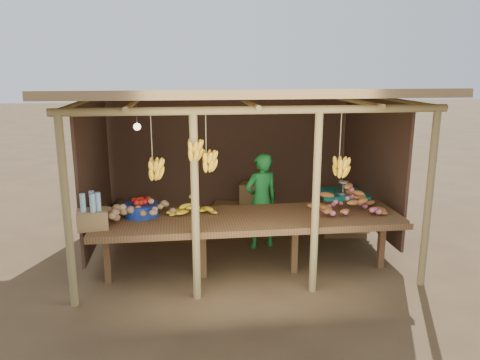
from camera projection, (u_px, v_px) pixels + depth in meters
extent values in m
plane|color=brown|center=(240.00, 247.00, 7.07)|extent=(60.00, 60.00, 0.00)
cylinder|color=#97814E|center=(67.00, 214.00, 5.10)|extent=(0.09, 0.09, 2.20)
cylinder|color=#97814E|center=(429.00, 200.00, 5.62)|extent=(0.09, 0.09, 2.20)
cylinder|color=#97814E|center=(107.00, 160.00, 8.00)|extent=(0.09, 0.09, 2.20)
cylinder|color=#97814E|center=(344.00, 155.00, 8.51)|extent=(0.09, 0.09, 2.20)
cylinder|color=#97814E|center=(195.00, 209.00, 5.28)|extent=(0.09, 0.09, 2.20)
cylinder|color=#97814E|center=(316.00, 204.00, 5.45)|extent=(0.09, 0.09, 2.20)
cylinder|color=#97814E|center=(257.00, 110.00, 5.10)|extent=(4.40, 0.09, 0.09)
cylinder|color=#97814E|center=(229.00, 94.00, 7.99)|extent=(4.40, 0.09, 0.09)
cube|color=#A47D4C|center=(240.00, 94.00, 6.52)|extent=(4.70, 3.50, 0.28)
cube|color=#4C3223|center=(229.00, 151.00, 8.21)|extent=(4.20, 0.04, 1.98)
cube|color=#4C3223|center=(95.00, 170.00, 6.72)|extent=(0.04, 2.40, 1.98)
cube|color=#4C3223|center=(372.00, 163.00, 7.23)|extent=(0.04, 2.40, 1.98)
cube|color=brown|center=(249.00, 219.00, 5.97)|extent=(3.90, 1.05, 0.08)
cube|color=brown|center=(107.00, 256.00, 5.85)|extent=(0.08, 0.08, 0.72)
cube|color=brown|center=(203.00, 251.00, 5.99)|extent=(0.08, 0.08, 0.72)
cube|color=brown|center=(294.00, 247.00, 6.14)|extent=(0.08, 0.08, 0.72)
cube|color=brown|center=(381.00, 242.00, 6.29)|extent=(0.08, 0.08, 0.72)
cylinder|color=navy|center=(141.00, 210.00, 5.98)|extent=(0.44, 0.44, 0.16)
cube|color=olive|center=(93.00, 219.00, 5.51)|extent=(0.39, 0.33, 0.22)
imported|color=#1B7A2E|center=(261.00, 201.00, 6.94)|extent=(0.60, 0.48, 1.44)
cube|color=brown|center=(343.00, 214.00, 7.64)|extent=(0.75, 0.65, 0.63)
cube|color=#0C8B7F|center=(344.00, 194.00, 7.56)|extent=(0.83, 0.74, 0.06)
cube|color=olive|center=(253.00, 212.00, 8.18)|extent=(0.51, 0.45, 0.34)
cube|color=olive|center=(253.00, 193.00, 8.09)|extent=(0.51, 0.45, 0.34)
cube|color=olive|center=(226.00, 213.00, 8.12)|extent=(0.51, 0.45, 0.34)
ellipsoid|color=#4C3223|center=(121.00, 213.00, 7.92)|extent=(0.42, 0.42, 0.57)
ellipsoid|color=#4C3223|center=(144.00, 212.00, 7.97)|extent=(0.42, 0.42, 0.57)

